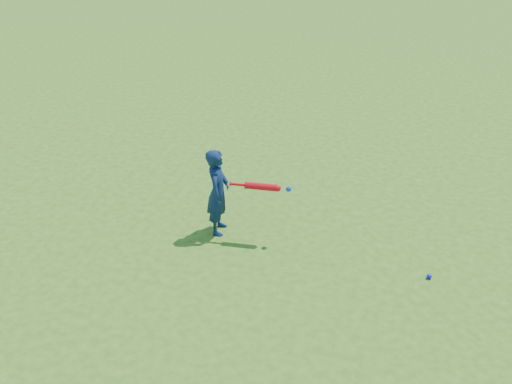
# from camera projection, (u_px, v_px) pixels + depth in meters

# --- Properties ---
(ground) EXTENTS (80.00, 80.00, 0.00)m
(ground) POSITION_uv_depth(u_px,v_px,m) (228.00, 219.00, 7.91)
(ground) COLOR #346317
(ground) RESTS_ON ground
(child) EXTENTS (0.34, 0.47, 1.19)m
(child) POSITION_uv_depth(u_px,v_px,m) (218.00, 192.00, 7.35)
(child) COLOR #0E2044
(child) RESTS_ON ground
(ground_ball_blue) EXTENTS (0.06, 0.06, 0.06)m
(ground_ball_blue) POSITION_uv_depth(u_px,v_px,m) (429.00, 276.00, 6.75)
(ground_ball_blue) COLOR #0D0FE9
(ground_ball_blue) RESTS_ON ground
(bat_swing) EXTENTS (0.78, 0.14, 0.09)m
(bat_swing) POSITION_uv_depth(u_px,v_px,m) (264.00, 187.00, 7.13)
(bat_swing) COLOR red
(bat_swing) RESTS_ON ground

